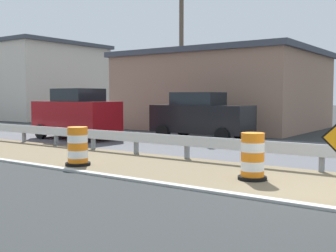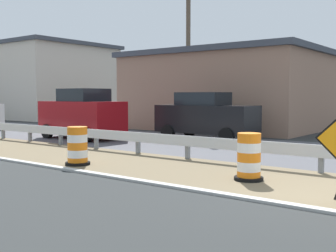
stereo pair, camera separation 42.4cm
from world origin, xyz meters
name	(u,v)px [view 2 (the right image)]	position (x,y,z in m)	size (l,w,h in m)	color
guardrail_median	(246,147)	(2.21, 3.51, 0.52)	(0.18, 42.42, 0.71)	silver
traffic_barrel_nearest	(249,159)	(0.36, 2.52, 0.49)	(0.66, 0.66, 1.08)	orange
traffic_barrel_close	(78,148)	(-0.56, 7.30, 0.48)	(0.69, 0.69, 1.07)	orange
car_trailing_near_lane	(206,116)	(7.37, 8.07, 1.04)	(2.05, 4.45, 2.08)	black
car_trailing_far_lane	(82,114)	(4.36, 12.70, 1.11)	(2.11, 4.15, 2.24)	maroon
roadside_shop_near	(231,90)	(14.09, 10.52, 2.24)	(9.01, 10.93, 4.46)	#93705B
roadside_shop_far	(29,82)	(14.87, 31.88, 3.16)	(9.26, 15.32, 6.30)	beige
utility_pole_near	(188,44)	(10.74, 11.34, 4.74)	(0.24, 1.80, 9.17)	brown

